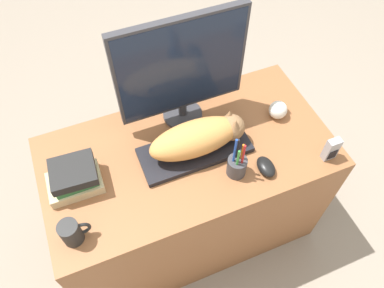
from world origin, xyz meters
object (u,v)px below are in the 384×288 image
book_stack (74,178)px  phone (331,149)px  keyboard (195,150)px  baseball (278,110)px  monitor (182,70)px  coffee_mug (72,232)px  pen_cup (237,165)px  computer_mouse (266,167)px  cat (201,137)px

book_stack → phone: bearing=-14.8°
keyboard → baseball: size_ratio=5.70×
monitor → coffee_mug: (-0.56, -0.38, -0.22)m
keyboard → baseball: 0.41m
coffee_mug → pen_cup: (0.65, 0.03, -0.00)m
computer_mouse → coffee_mug: size_ratio=0.93×
phone → cat: bearing=153.9°
baseball → phone: size_ratio=0.72×
keyboard → pen_cup: bearing=-53.4°
keyboard → book_stack: 0.48m
coffee_mug → book_stack: bearing=76.0°
computer_mouse → book_stack: bearing=163.2°
keyboard → coffee_mug: bearing=-161.0°
monitor → computer_mouse: size_ratio=5.27×
computer_mouse → baseball: bearing=51.5°
monitor → baseball: 0.48m
coffee_mug → book_stack: size_ratio=0.52×
monitor → pen_cup: monitor is taller
pen_cup → baseball: pen_cup is taller
computer_mouse → phone: 0.27m
cat → monitor: monitor is taller
computer_mouse → phone: bearing=-9.3°
coffee_mug → phone: 1.03m
coffee_mug → pen_cup: bearing=2.8°
pen_cup → baseball: 0.35m
book_stack → coffee_mug: bearing=-104.0°
phone → book_stack: size_ratio=0.54×
keyboard → phone: 0.54m
keyboard → computer_mouse: computer_mouse is taller
computer_mouse → coffee_mug: 0.76m
computer_mouse → baseball: baseball is taller
coffee_mug → phone: size_ratio=0.97×
keyboard → pen_cup: (0.11, -0.15, 0.04)m
cat → computer_mouse: cat is taller
computer_mouse → pen_cup: (-0.11, 0.03, 0.03)m
pen_cup → phone: (0.38, -0.08, 0.00)m
cat → coffee_mug: bearing=-161.8°
phone → computer_mouse: bearing=170.7°
computer_mouse → coffee_mug: (-0.76, 0.00, 0.03)m
coffee_mug → pen_cup: 0.65m
monitor → phone: monitor is taller
cat → monitor: bearing=90.1°
baseball → phone: 0.28m
baseball → phone: phone is taller
keyboard → monitor: 0.33m
keyboard → monitor: (0.02, 0.20, 0.26)m
computer_mouse → keyboard: bearing=140.8°
computer_mouse → book_stack: book_stack is taller
cat → baseball: bearing=6.3°
baseball → cat: bearing=-173.7°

